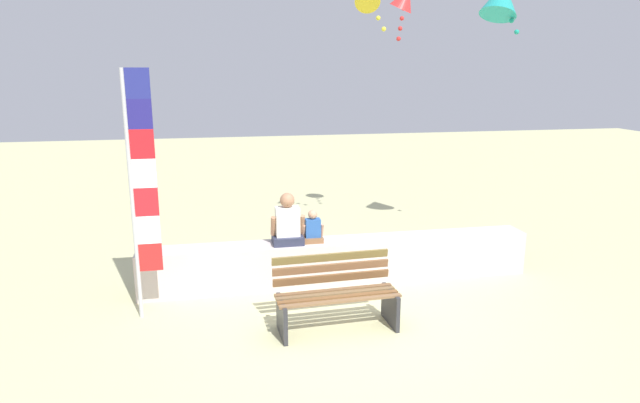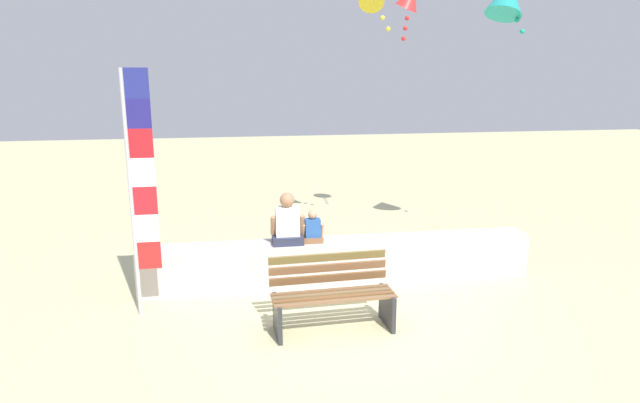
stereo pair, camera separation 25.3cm
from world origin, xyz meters
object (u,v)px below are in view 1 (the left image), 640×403
object	(u,v)px
person_child	(313,229)
person_adult	(288,224)
flag_banner	(139,184)
park_bench	(336,296)

from	to	relation	value
person_child	person_adult	bearing A→B (deg)	-179.95
person_child	flag_banner	size ratio (longest dim) A/B	0.15
person_child	park_bench	bearing A→B (deg)	-89.02
park_bench	person_child	xyz separation A→B (m)	(-0.02, 1.42, 0.44)
park_bench	person_adult	distance (m)	1.57
person_adult	flag_banner	world-z (taller)	flag_banner
person_adult	flag_banner	xyz separation A→B (m)	(-1.91, -0.67, 0.80)
park_bench	flag_banner	xyz separation A→B (m)	(-2.30, 0.76, 1.34)
person_adult	person_child	world-z (taller)	person_adult
park_bench	person_child	world-z (taller)	person_child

